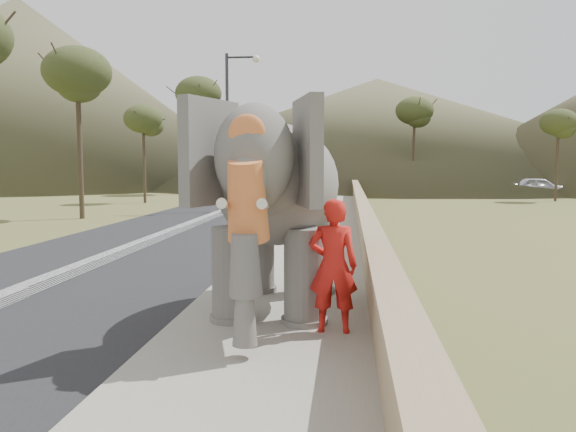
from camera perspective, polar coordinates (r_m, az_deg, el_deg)
The scene contains 13 objects.
ground at distance 9.82m, azimuth -0.81°, elevation -9.58°, with size 160.00×160.00×0.00m, color olive.
road at distance 20.52m, azimuth -11.36°, elevation -1.72°, with size 7.00×120.00×0.03m, color black.
median at distance 20.51m, azimuth -11.36°, elevation -1.46°, with size 0.35×120.00×0.22m, color black.
walkway at distance 19.61m, azimuth 2.72°, elevation -1.78°, with size 3.00×120.00×0.15m, color #9E9687.
parapet at distance 19.52m, azimuth 7.57°, elevation -0.45°, with size 0.30×120.00×1.10m, color tan.
lamppost at distance 29.02m, azimuth -5.58°, elevation 10.05°, with size 1.76×0.36×8.00m.
signboard at distance 28.82m, azimuth -5.18°, elevation 3.66°, with size 0.60×0.08×2.40m.
distant_car at distance 46.01m, azimuth 24.16°, elevation 2.73°, with size 1.70×4.23×1.44m, color silver.
hill_left at distance 75.85m, azimuth -25.52°, elevation 11.36°, with size 60.00×60.00×22.00m, color brown.
hill_far at distance 79.63m, azimuth 9.00°, elevation 8.63°, with size 80.00×80.00×14.00m, color brown.
elephant_and_man at distance 9.29m, azimuth -0.89°, elevation 0.45°, with size 2.48×4.49×3.20m.
motorcyclist at distance 38.79m, azimuth 0.73°, elevation 2.87°, with size 0.91×1.77×1.96m.
trees at distance 38.33m, azimuth 6.42°, elevation 7.45°, with size 48.26×40.24×9.58m.
Camera 1 is at (1.15, -9.42, 2.56)m, focal length 35.00 mm.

